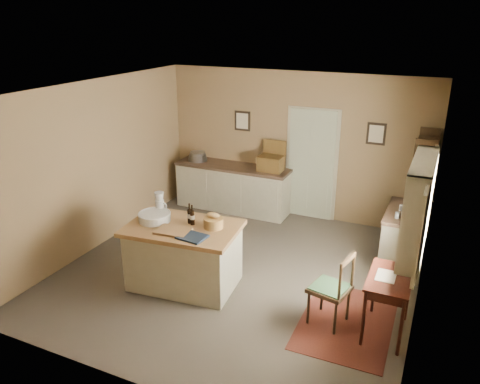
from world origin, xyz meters
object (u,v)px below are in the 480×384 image
object	(u,v)px
desk_chair	(330,289)
right_cabinet	(405,239)
sideboard	(234,186)
work_island	(184,254)
writing_desk	(389,285)
shelving_unit	(424,193)

from	to	relation	value
desk_chair	right_cabinet	world-z (taller)	right_cabinet
sideboard	right_cabinet	size ratio (longest dim) A/B	2.04
work_island	writing_desk	xyz separation A→B (m)	(2.76, 0.06, 0.18)
sideboard	desk_chair	bearing A→B (deg)	-47.04
sideboard	right_cabinet	distance (m)	3.45
sideboard	shelving_unit	bearing A→B (deg)	-4.22
work_island	writing_desk	size ratio (longest dim) A/B	2.00
work_island	right_cabinet	distance (m)	3.32
desk_chair	right_cabinet	size ratio (longest dim) A/B	0.87
work_island	right_cabinet	world-z (taller)	work_island
desk_chair	writing_desk	bearing A→B (deg)	19.53
work_island	writing_desk	world-z (taller)	work_island
shelving_unit	writing_desk	bearing A→B (deg)	-93.47
shelving_unit	sideboard	bearing A→B (deg)	175.78
sideboard	writing_desk	distance (m)	4.30
work_island	desk_chair	size ratio (longest dim) A/B	1.70
desk_chair	sideboard	bearing A→B (deg)	145.06
sideboard	desk_chair	xyz separation A→B (m)	(2.64, -2.83, -0.00)
work_island	writing_desk	bearing A→B (deg)	-4.54
writing_desk	shelving_unit	bearing A→B (deg)	86.53
sideboard	shelving_unit	world-z (taller)	shelving_unit
writing_desk	right_cabinet	xyz separation A→B (m)	(-0.00, 1.77, -0.20)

